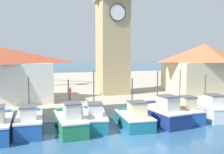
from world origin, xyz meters
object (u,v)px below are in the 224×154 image
Objects in this scene: fishing_boat_left_outer at (29,123)px; fishing_boat_mid_right at (162,113)px; fishing_boat_center at (134,118)px; fishing_boat_left_inner at (70,121)px; fishing_boat_right_outer at (209,109)px; clock_tower at (113,30)px; warehouse_right at (204,67)px; dock_worker_near_tower at (69,95)px; fishing_boat_mid_left at (94,118)px; fishing_boat_right_inner at (183,112)px.

fishing_boat_left_outer is 10.63m from fishing_boat_mid_right.
fishing_boat_left_inner is at bearing 177.43° from fishing_boat_center.
fishing_boat_left_outer is 8.01m from fishing_boat_center.
fishing_boat_mid_right is 1.00× the size of fishing_boat_right_outer.
clock_tower is (-1.30, 9.49, 7.61)m from fishing_boat_mid_right.
dock_worker_near_tower is (-16.78, -2.82, -2.11)m from warehouse_right.
warehouse_right is (15.46, 7.15, 3.41)m from fishing_boat_mid_left.
fishing_boat_mid_left is at bearing 175.05° from fishing_boat_mid_right.
fishing_boat_left_outer is 0.94× the size of fishing_boat_mid_left.
clock_tower is at bearing 97.82° from fishing_boat_mid_right.
fishing_boat_mid_left is 5.71m from fishing_boat_mid_right.
fishing_boat_left_outer reaches higher than dock_worker_near_tower.
fishing_boat_mid_right is 0.35× the size of clock_tower.
fishing_boat_center is 15.18m from warehouse_right.
fishing_boat_left_outer is at bearing 166.78° from fishing_boat_left_inner.
clock_tower is at bearing 39.32° from dock_worker_near_tower.
warehouse_right is (7.57, 7.34, 3.38)m from fishing_boat_right_inner.
fishing_boat_left_inner is at bearing -97.91° from dock_worker_near_tower.
fishing_boat_right_outer reaches higher than fishing_boat_left_inner.
warehouse_right reaches higher than fishing_boat_center.
fishing_boat_left_outer is at bearing 178.93° from fishing_boat_right_inner.
fishing_boat_mid_left is 17.37m from warehouse_right.
fishing_boat_center is at bearing -172.02° from fishing_boat_mid_right.
fishing_boat_right_inner is at bearing -26.15° from dock_worker_near_tower.
fishing_boat_mid_right is 2.23m from fishing_boat_right_inner.
fishing_boat_right_outer is (7.66, 0.84, 0.08)m from fishing_boat_center.
fishing_boat_right_inner is at bearing 7.88° from fishing_boat_center.
fishing_boat_right_outer is at bearing -0.27° from fishing_boat_left_outer.
fishing_boat_mid_left is at bearing 179.86° from fishing_boat_right_outer.
fishing_boat_right_inner is (4.86, 0.67, 0.05)m from fishing_boat_center.
fishing_boat_left_outer is 0.96× the size of fishing_boat_left_inner.
warehouse_right is at bearing 24.03° from fishing_boat_left_inner.
fishing_boat_center is at bearing -15.89° from fishing_boat_mid_left.
clock_tower is at bearing 43.88° from fishing_boat_left_outer.
fishing_boat_right_outer is (12.70, 0.61, -0.01)m from fishing_boat_left_inner.
fishing_boat_mid_left is at bearing -155.18° from warehouse_right.
fishing_boat_right_outer is 12.84m from dock_worker_near_tower.
warehouse_right is (4.77, 7.18, 3.35)m from fishing_boat_right_outer.
fishing_boat_right_outer is at bearing 2.76° from fishing_boat_left_inner.
fishing_boat_right_inner is 2.78× the size of dock_worker_near_tower.
fishing_boat_mid_right is at bearing -34.57° from dock_worker_near_tower.
fishing_boat_left_inner reaches higher than fishing_boat_center.
clock_tower reaches higher than fishing_boat_mid_right.
warehouse_right reaches higher than fishing_boat_mid_left.
fishing_boat_right_outer is at bearing 3.38° from fishing_boat_right_inner.
fishing_boat_mid_left is 12.64m from clock_tower.
fishing_boat_mid_left is (4.93, -0.05, -0.04)m from fishing_boat_left_outer.
dock_worker_near_tower is (3.61, 4.28, 1.26)m from fishing_boat_left_outer.
fishing_boat_mid_left reaches higher than fishing_boat_right_outer.
dock_worker_near_tower is (-7.00, 4.82, 1.19)m from fishing_boat_mid_right.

